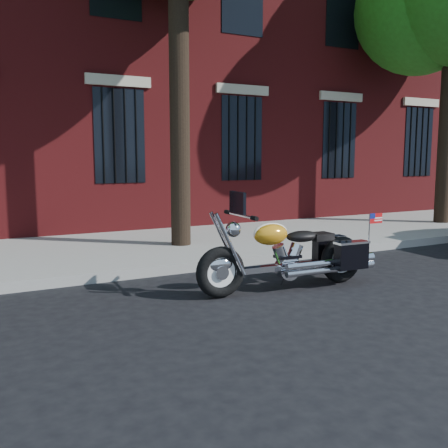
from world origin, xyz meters
TOP-DOWN VIEW (x-y plane):
  - ground at (0.00, 0.00)m, footprint 120.00×120.00m
  - curb at (0.00, 1.38)m, footprint 40.00×0.16m
  - sidewalk at (0.00, 3.26)m, footprint 40.00×3.60m
  - building at (0.00, 10.06)m, footprint 26.00×10.08m
  - motorcycle at (0.83, -0.20)m, footprint 2.61×0.79m

SIDE VIEW (x-z plane):
  - ground at x=0.00m, z-range 0.00..0.00m
  - curb at x=0.00m, z-range 0.00..0.15m
  - sidewalk at x=0.00m, z-range 0.00..0.15m
  - motorcycle at x=0.83m, z-range -0.21..1.11m
  - building at x=0.00m, z-range 0.00..12.00m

